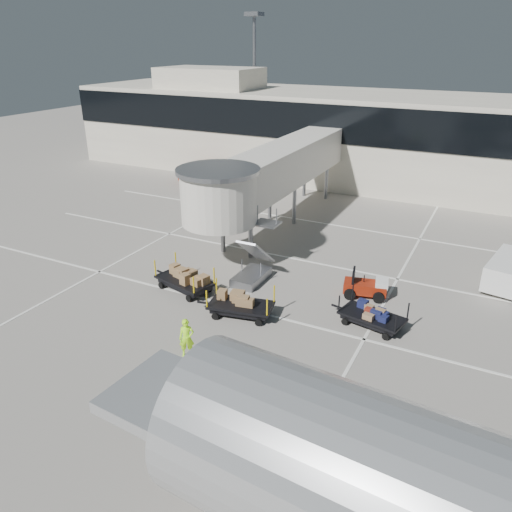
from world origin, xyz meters
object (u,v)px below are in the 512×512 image
(baggage_tug, at_px, (366,287))
(belt_loader, at_px, (196,175))
(ground_worker, at_px, (187,338))
(minivan, at_px, (509,269))
(box_cart_far, at_px, (184,279))
(suitcase_cart, at_px, (376,317))
(box_cart_near, at_px, (239,305))

(baggage_tug, distance_m, belt_loader, 25.83)
(ground_worker, distance_m, minivan, 18.36)
(box_cart_far, bearing_deg, baggage_tug, 36.66)
(suitcase_cart, distance_m, box_cart_far, 10.41)
(suitcase_cart, bearing_deg, minivan, 66.76)
(box_cart_far, distance_m, minivan, 18.00)
(box_cart_far, height_order, minivan, minivan)
(box_cart_near, xyz_separation_m, ground_worker, (-0.37, -4.04, 0.29))
(box_cart_near, xyz_separation_m, belt_loader, (-15.74, 20.17, 0.10))
(suitcase_cart, height_order, box_cart_far, box_cart_far)
(baggage_tug, relative_size, ground_worker, 1.37)
(box_cart_far, bearing_deg, minivan, 43.05)
(box_cart_far, relative_size, ground_worker, 2.30)
(suitcase_cart, height_order, box_cart_near, box_cart_near)
(box_cart_near, bearing_deg, suitcase_cart, 5.91)
(belt_loader, bearing_deg, ground_worker, -43.07)
(box_cart_far, xyz_separation_m, ground_worker, (3.68, -5.17, 0.25))
(baggage_tug, distance_m, box_cart_far, 9.86)
(box_cart_far, relative_size, minivan, 0.90)
(suitcase_cart, xyz_separation_m, belt_loader, (-22.06, 18.20, 0.17))
(baggage_tug, distance_m, minivan, 8.28)
(box_cart_near, bearing_deg, box_cart_far, 153.02)
(baggage_tug, relative_size, box_cart_far, 0.60)
(box_cart_near, bearing_deg, belt_loader, 116.59)
(belt_loader, bearing_deg, box_cart_far, -43.93)
(ground_worker, bearing_deg, baggage_tug, 25.76)
(minivan, relative_size, belt_loader, 1.13)
(box_cart_near, height_order, box_cart_far, box_cart_far)
(suitcase_cart, xyz_separation_m, box_cart_far, (-10.37, -0.84, 0.11))
(baggage_tug, distance_m, ground_worker, 10.45)
(box_cart_far, height_order, belt_loader, belt_loader)
(suitcase_cart, bearing_deg, ground_worker, -126.58)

